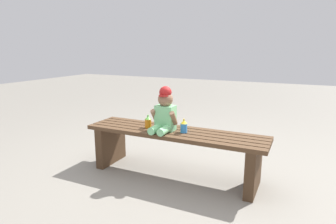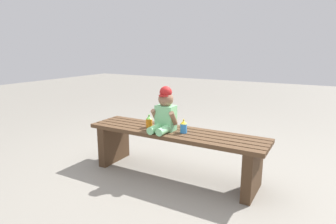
{
  "view_description": "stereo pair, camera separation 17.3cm",
  "coord_description": "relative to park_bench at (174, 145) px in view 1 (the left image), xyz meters",
  "views": [
    {
      "loc": [
        1.03,
        -2.29,
        1.17
      ],
      "look_at": [
        -0.04,
        -0.05,
        0.61
      ],
      "focal_mm": 30.64,
      "sensor_mm": 36.0,
      "label": 1
    },
    {
      "loc": [
        1.18,
        -2.21,
        1.17
      ],
      "look_at": [
        -0.04,
        -0.05,
        0.61
      ],
      "focal_mm": 30.64,
      "sensor_mm": 36.0,
      "label": 2
    }
  ],
  "objects": [
    {
      "name": "sippy_cup_left",
      "position": [
        -0.26,
        -0.02,
        0.2
      ],
      "size": [
        0.06,
        0.06,
        0.12
      ],
      "color": "orange",
      "rests_on": "park_bench"
    },
    {
      "name": "ground_plane",
      "position": [
        0.0,
        -0.0,
        -0.3
      ],
      "size": [
        16.0,
        16.0,
        0.0
      ],
      "primitive_type": "plane",
      "color": "gray"
    },
    {
      "name": "child_figure",
      "position": [
        -0.08,
        -0.04,
        0.31
      ],
      "size": [
        0.23,
        0.27,
        0.4
      ],
      "color": "#7FCC8C",
      "rests_on": "park_bench"
    },
    {
      "name": "sippy_cup_right",
      "position": [
        0.1,
        -0.02,
        0.2
      ],
      "size": [
        0.06,
        0.06,
        0.12
      ],
      "color": "#338CE5",
      "rests_on": "park_bench"
    },
    {
      "name": "park_bench",
      "position": [
        0.0,
        0.0,
        0.0
      ],
      "size": [
        1.67,
        0.4,
        0.43
      ],
      "color": "#513823",
      "rests_on": "ground_plane"
    }
  ]
}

